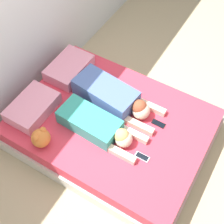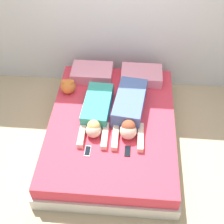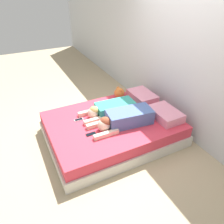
{
  "view_description": "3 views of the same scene",
  "coord_description": "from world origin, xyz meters",
  "px_view_note": "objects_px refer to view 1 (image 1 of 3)",
  "views": [
    {
      "loc": [
        -1.71,
        -1.02,
        3.27
      ],
      "look_at": [
        0.0,
        0.0,
        0.53
      ],
      "focal_mm": 50.0,
      "sensor_mm": 36.0,
      "label": 1
    },
    {
      "loc": [
        0.21,
        -2.66,
        3.28
      ],
      "look_at": [
        0.0,
        0.0,
        0.53
      ],
      "focal_mm": 50.0,
      "sensor_mm": 36.0,
      "label": 2
    },
    {
      "loc": [
        2.74,
        -1.38,
        2.45
      ],
      "look_at": [
        0.0,
        0.0,
        0.53
      ],
      "focal_mm": 35.0,
      "sensor_mm": 36.0,
      "label": 3
    }
  ],
  "objects_px": {
    "person_right": "(113,97)",
    "plush_toy": "(41,138)",
    "pillow_head_right": "(69,68)",
    "person_left": "(98,126)",
    "cell_phone_right": "(158,124)",
    "cell_phone_left": "(142,157)",
    "bed": "(112,129)",
    "pillow_head_left": "(33,107)"
  },
  "relations": [
    {
      "from": "bed",
      "to": "person_right",
      "type": "distance_m",
      "value": 0.39
    },
    {
      "from": "bed",
      "to": "person_right",
      "type": "relative_size",
      "value": 2.01
    },
    {
      "from": "pillow_head_right",
      "to": "person_right",
      "type": "xyz_separation_m",
      "value": [
        -0.14,
        -0.73,
        0.04
      ]
    },
    {
      "from": "pillow_head_left",
      "to": "person_right",
      "type": "xyz_separation_m",
      "value": [
        0.57,
        -0.73,
        0.04
      ]
    },
    {
      "from": "bed",
      "to": "cell_phone_left",
      "type": "distance_m",
      "value": 0.6
    },
    {
      "from": "pillow_head_left",
      "to": "pillow_head_right",
      "type": "height_order",
      "value": "same"
    },
    {
      "from": "person_left",
      "to": "pillow_head_right",
      "type": "bearing_deg",
      "value": 54.57
    },
    {
      "from": "person_right",
      "to": "cell_phone_right",
      "type": "bearing_deg",
      "value": -89.51
    },
    {
      "from": "pillow_head_right",
      "to": "cell_phone_left",
      "type": "xyz_separation_m",
      "value": [
        -0.6,
        -1.34,
        -0.07
      ]
    },
    {
      "from": "pillow_head_right",
      "to": "person_left",
      "type": "bearing_deg",
      "value": -125.43
    },
    {
      "from": "person_right",
      "to": "cell_phone_right",
      "type": "height_order",
      "value": "person_right"
    },
    {
      "from": "person_left",
      "to": "cell_phone_right",
      "type": "bearing_deg",
      "value": -51.57
    },
    {
      "from": "cell_phone_right",
      "to": "plush_toy",
      "type": "relative_size",
      "value": 0.72
    },
    {
      "from": "bed",
      "to": "pillow_head_left",
      "type": "bearing_deg",
      "value": 113.09
    },
    {
      "from": "person_left",
      "to": "cell_phone_right",
      "type": "relative_size",
      "value": 6.45
    },
    {
      "from": "cell_phone_right",
      "to": "person_right",
      "type": "bearing_deg",
      "value": 90.49
    },
    {
      "from": "person_left",
      "to": "person_right",
      "type": "height_order",
      "value": "person_right"
    },
    {
      "from": "pillow_head_right",
      "to": "cell_phone_left",
      "type": "height_order",
      "value": "pillow_head_right"
    },
    {
      "from": "bed",
      "to": "person_left",
      "type": "relative_size",
      "value": 2.2
    },
    {
      "from": "plush_toy",
      "to": "bed",
      "type": "bearing_deg",
      "value": -37.18
    },
    {
      "from": "person_right",
      "to": "cell_phone_left",
      "type": "relative_size",
      "value": 7.04
    },
    {
      "from": "cell_phone_left",
      "to": "pillow_head_right",
      "type": "bearing_deg",
      "value": 66.01
    },
    {
      "from": "bed",
      "to": "plush_toy",
      "type": "xyz_separation_m",
      "value": [
        -0.64,
        0.48,
        0.3
      ]
    },
    {
      "from": "person_left",
      "to": "person_right",
      "type": "xyz_separation_m",
      "value": [
        0.41,
        0.06,
        0.02
      ]
    },
    {
      "from": "bed",
      "to": "person_left",
      "type": "distance_m",
      "value": 0.35
    },
    {
      "from": "pillow_head_right",
      "to": "cell_phone_left",
      "type": "relative_size",
      "value": 3.75
    },
    {
      "from": "pillow_head_right",
      "to": "person_left",
      "type": "relative_size",
      "value": 0.58
    },
    {
      "from": "bed",
      "to": "cell_phone_left",
      "type": "xyz_separation_m",
      "value": [
        -0.24,
        -0.51,
        0.2
      ]
    },
    {
      "from": "person_right",
      "to": "plush_toy",
      "type": "distance_m",
      "value": 0.93
    },
    {
      "from": "bed",
      "to": "plush_toy",
      "type": "bearing_deg",
      "value": 142.82
    },
    {
      "from": "person_left",
      "to": "cell_phone_left",
      "type": "xyz_separation_m",
      "value": [
        -0.04,
        -0.56,
        -0.09
      ]
    },
    {
      "from": "pillow_head_left",
      "to": "cell_phone_right",
      "type": "relative_size",
      "value": 3.75
    },
    {
      "from": "person_left",
      "to": "cell_phone_left",
      "type": "distance_m",
      "value": 0.57
    },
    {
      "from": "pillow_head_left",
      "to": "cell_phone_left",
      "type": "relative_size",
      "value": 3.75
    },
    {
      "from": "pillow_head_left",
      "to": "cell_phone_right",
      "type": "height_order",
      "value": "pillow_head_left"
    },
    {
      "from": "pillow_head_left",
      "to": "cell_phone_left",
      "type": "xyz_separation_m",
      "value": [
        0.11,
        -1.34,
        -0.07
      ]
    },
    {
      "from": "person_left",
      "to": "person_right",
      "type": "distance_m",
      "value": 0.42
    },
    {
      "from": "pillow_head_right",
      "to": "person_right",
      "type": "distance_m",
      "value": 0.74
    },
    {
      "from": "pillow_head_left",
      "to": "plush_toy",
      "type": "xyz_separation_m",
      "value": [
        -0.28,
        -0.35,
        0.03
      ]
    },
    {
      "from": "bed",
      "to": "person_right",
      "type": "xyz_separation_m",
      "value": [
        0.21,
        0.11,
        0.31
      ]
    },
    {
      "from": "pillow_head_right",
      "to": "plush_toy",
      "type": "distance_m",
      "value": 1.05
    },
    {
      "from": "pillow_head_left",
      "to": "person_left",
      "type": "relative_size",
      "value": 0.58
    }
  ]
}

